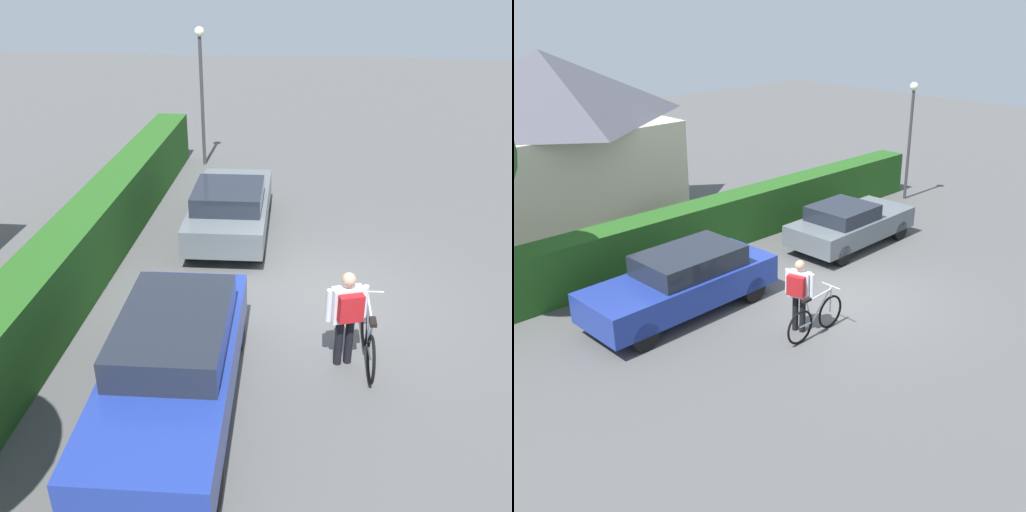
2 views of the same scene
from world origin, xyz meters
The scene contains 8 objects.
ground_plane centered at (0.00, 0.00, 0.00)m, with size 60.00×60.00×0.00m, color #505050.
hedge_row centered at (0.00, 4.67, 0.70)m, with size 16.32×0.90×1.40m, color #23551B.
house_distant centered at (-2.55, 9.47, 2.69)m, with size 6.84×5.00×5.26m.
parked_car_near centered at (-3.26, 2.11, 0.75)m, with size 4.54×1.79×1.43m.
parked_car_far centered at (2.59, 2.11, 0.66)m, with size 3.99×1.80×1.27m.
bicycle centered at (-1.93, -0.66, 0.41)m, with size 1.71×0.50×1.00m.
person_rider centered at (-2.06, -0.29, 0.98)m, with size 0.45×0.63×1.62m.
street_lamp centered at (7.56, 3.60, 2.61)m, with size 0.28×0.28×4.01m.
Camera 2 is at (-10.55, -8.16, 6.56)m, focal length 43.36 mm.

